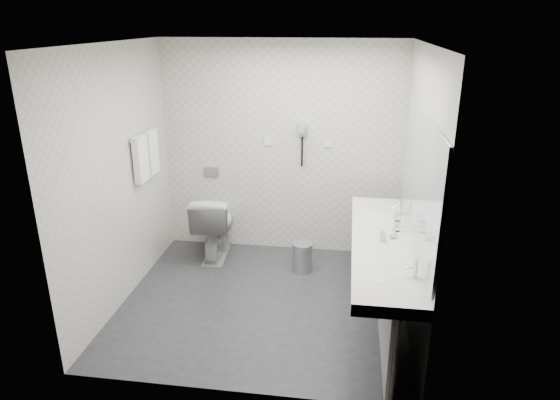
# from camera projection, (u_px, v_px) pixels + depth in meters

# --- Properties ---
(floor) EXTENTS (2.80, 2.80, 0.00)m
(floor) POSITION_uv_depth(u_px,v_px,m) (263.00, 302.00, 5.02)
(floor) COLOR #28282D
(floor) RESTS_ON ground
(ceiling) EXTENTS (2.80, 2.80, 0.00)m
(ceiling) POSITION_uv_depth(u_px,v_px,m) (260.00, 43.00, 4.16)
(ceiling) COLOR silver
(ceiling) RESTS_ON wall_back
(wall_back) EXTENTS (2.80, 0.00, 2.80)m
(wall_back) POSITION_uv_depth(u_px,v_px,m) (281.00, 150.00, 5.79)
(wall_back) COLOR beige
(wall_back) RESTS_ON floor
(wall_front) EXTENTS (2.80, 0.00, 2.80)m
(wall_front) POSITION_uv_depth(u_px,v_px,m) (228.00, 244.00, 3.38)
(wall_front) COLOR beige
(wall_front) RESTS_ON floor
(wall_left) EXTENTS (0.00, 2.60, 2.60)m
(wall_left) POSITION_uv_depth(u_px,v_px,m) (119.00, 178.00, 4.77)
(wall_left) COLOR beige
(wall_left) RESTS_ON floor
(wall_right) EXTENTS (0.00, 2.60, 2.60)m
(wall_right) POSITION_uv_depth(u_px,v_px,m) (417.00, 191.00, 4.40)
(wall_right) COLOR beige
(wall_right) RESTS_ON floor
(vanity_counter) EXTENTS (0.55, 2.20, 0.10)m
(vanity_counter) POSITION_uv_depth(u_px,v_px,m) (383.00, 245.00, 4.41)
(vanity_counter) COLOR silver
(vanity_counter) RESTS_ON floor
(vanity_panel) EXTENTS (0.03, 2.15, 0.75)m
(vanity_panel) POSITION_uv_depth(u_px,v_px,m) (382.00, 287.00, 4.55)
(vanity_panel) COLOR gray
(vanity_panel) RESTS_ON floor
(vanity_post_near) EXTENTS (0.06, 0.06, 0.75)m
(vanity_post_near) POSITION_uv_depth(u_px,v_px,m) (394.00, 360.00, 3.58)
(vanity_post_near) COLOR silver
(vanity_post_near) RESTS_ON floor
(vanity_post_far) EXTENTS (0.06, 0.06, 0.75)m
(vanity_post_far) POSITION_uv_depth(u_px,v_px,m) (380.00, 240.00, 5.51)
(vanity_post_far) COLOR silver
(vanity_post_far) RESTS_ON floor
(mirror) EXTENTS (0.02, 2.20, 1.05)m
(mirror) POSITION_uv_depth(u_px,v_px,m) (420.00, 177.00, 4.15)
(mirror) COLOR #B2BCC6
(mirror) RESTS_ON wall_right
(basin_near) EXTENTS (0.40, 0.31, 0.05)m
(basin_near) POSITION_uv_depth(u_px,v_px,m) (388.00, 277.00, 3.79)
(basin_near) COLOR silver
(basin_near) RESTS_ON vanity_counter
(basin_far) EXTENTS (0.40, 0.31, 0.05)m
(basin_far) POSITION_uv_depth(u_px,v_px,m) (380.00, 215.00, 5.00)
(basin_far) COLOR silver
(basin_far) RESTS_ON vanity_counter
(faucet_near) EXTENTS (0.04, 0.04, 0.15)m
(faucet_near) POSITION_uv_depth(u_px,v_px,m) (415.00, 268.00, 3.73)
(faucet_near) COLOR silver
(faucet_near) RESTS_ON vanity_counter
(faucet_far) EXTENTS (0.04, 0.04, 0.15)m
(faucet_far) POSITION_uv_depth(u_px,v_px,m) (400.00, 207.00, 4.94)
(faucet_far) COLOR silver
(faucet_far) RESTS_ON vanity_counter
(soap_bottle_a) EXTENTS (0.05, 0.05, 0.11)m
(soap_bottle_a) POSITION_uv_depth(u_px,v_px,m) (383.00, 236.00, 4.34)
(soap_bottle_a) COLOR white
(soap_bottle_a) RESTS_ON vanity_counter
(soap_bottle_b) EXTENTS (0.10, 0.10, 0.09)m
(soap_bottle_b) POSITION_uv_depth(u_px,v_px,m) (393.00, 233.00, 4.42)
(soap_bottle_b) COLOR white
(soap_bottle_b) RESTS_ON vanity_counter
(soap_bottle_c) EXTENTS (0.05, 0.05, 0.13)m
(soap_bottle_c) POSITION_uv_depth(u_px,v_px,m) (382.00, 234.00, 4.36)
(soap_bottle_c) COLOR white
(soap_bottle_c) RESTS_ON vanity_counter
(glass_left) EXTENTS (0.07, 0.07, 0.10)m
(glass_left) POSITION_uv_depth(u_px,v_px,m) (397.00, 226.00, 4.56)
(glass_left) COLOR silver
(glass_left) RESTS_ON vanity_counter
(glass_right) EXTENTS (0.07, 0.07, 0.12)m
(glass_right) POSITION_uv_depth(u_px,v_px,m) (398.00, 220.00, 4.66)
(glass_right) COLOR silver
(glass_right) RESTS_ON vanity_counter
(toilet) EXTENTS (0.49, 0.80, 0.79)m
(toilet) POSITION_uv_depth(u_px,v_px,m) (214.00, 225.00, 5.86)
(toilet) COLOR silver
(toilet) RESTS_ON floor
(flush_plate) EXTENTS (0.18, 0.02, 0.12)m
(flush_plate) POSITION_uv_depth(u_px,v_px,m) (211.00, 172.00, 6.00)
(flush_plate) COLOR #B2B5BA
(flush_plate) RESTS_ON wall_back
(pedal_bin) EXTENTS (0.26, 0.26, 0.32)m
(pedal_bin) POSITION_uv_depth(u_px,v_px,m) (302.00, 257.00, 5.59)
(pedal_bin) COLOR #B2B5BA
(pedal_bin) RESTS_ON floor
(bin_lid) EXTENTS (0.23, 0.23, 0.02)m
(bin_lid) POSITION_uv_depth(u_px,v_px,m) (302.00, 244.00, 5.53)
(bin_lid) COLOR #B2B5BA
(bin_lid) RESTS_ON pedal_bin
(towel_rail) EXTENTS (0.02, 0.62, 0.02)m
(towel_rail) POSITION_uv_depth(u_px,v_px,m) (143.00, 135.00, 5.17)
(towel_rail) COLOR silver
(towel_rail) RESTS_ON wall_left
(towel_near) EXTENTS (0.07, 0.24, 0.48)m
(towel_near) POSITION_uv_depth(u_px,v_px,m) (141.00, 159.00, 5.12)
(towel_near) COLOR white
(towel_near) RESTS_ON towel_rail
(towel_far) EXTENTS (0.07, 0.24, 0.48)m
(towel_far) POSITION_uv_depth(u_px,v_px,m) (151.00, 152.00, 5.38)
(towel_far) COLOR white
(towel_far) RESTS_ON towel_rail
(dryer_cradle) EXTENTS (0.10, 0.04, 0.14)m
(dryer_cradle) POSITION_uv_depth(u_px,v_px,m) (302.00, 130.00, 5.65)
(dryer_cradle) COLOR gray
(dryer_cradle) RESTS_ON wall_back
(dryer_barrel) EXTENTS (0.08, 0.14, 0.08)m
(dryer_barrel) POSITION_uv_depth(u_px,v_px,m) (302.00, 129.00, 5.57)
(dryer_barrel) COLOR gray
(dryer_barrel) RESTS_ON dryer_cradle
(dryer_cord) EXTENTS (0.02, 0.02, 0.35)m
(dryer_cord) POSITION_uv_depth(u_px,v_px,m) (302.00, 152.00, 5.72)
(dryer_cord) COLOR black
(dryer_cord) RESTS_ON dryer_cradle
(switch_plate_a) EXTENTS (0.09, 0.02, 0.09)m
(switch_plate_a) POSITION_uv_depth(u_px,v_px,m) (268.00, 141.00, 5.77)
(switch_plate_a) COLOR silver
(switch_plate_a) RESTS_ON wall_back
(switch_plate_b) EXTENTS (0.09, 0.02, 0.09)m
(switch_plate_b) POSITION_uv_depth(u_px,v_px,m) (329.00, 143.00, 5.68)
(switch_plate_b) COLOR silver
(switch_plate_b) RESTS_ON wall_back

